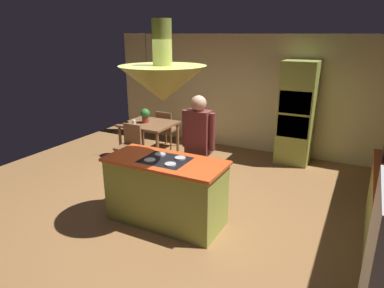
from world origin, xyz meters
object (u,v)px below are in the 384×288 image
(kitchen_island, at_px, (166,191))
(oven_tower, at_px, (297,113))
(chair_by_back_wall, at_px, (166,127))
(dining_table, at_px, (149,127))
(chair_facing_island, at_px, (130,143))
(potted_plant_on_table, at_px, (145,115))
(person_at_island, at_px, (198,144))
(cup_on_table, at_px, (134,122))

(kitchen_island, xyz_separation_m, oven_tower, (1.10, 3.24, 0.56))
(kitchen_island, bearing_deg, chair_by_back_wall, 121.40)
(dining_table, distance_m, chair_facing_island, 0.70)
(chair_facing_island, distance_m, chair_by_back_wall, 1.37)
(oven_tower, relative_size, potted_plant_on_table, 6.88)
(dining_table, bearing_deg, person_at_island, -37.63)
(potted_plant_on_table, bearing_deg, cup_on_table, -122.00)
(person_at_island, bearing_deg, chair_facing_island, 157.88)
(chair_facing_island, bearing_deg, potted_plant_on_table, 96.57)
(kitchen_island, height_order, potted_plant_on_table, potted_plant_on_table)
(oven_tower, xyz_separation_m, chair_by_back_wall, (-2.80, -0.46, -0.53))
(kitchen_island, bearing_deg, potted_plant_on_table, 130.37)
(chair_by_back_wall, bearing_deg, person_at_island, 131.37)
(oven_tower, relative_size, chair_by_back_wall, 2.37)
(person_at_island, relative_size, cup_on_table, 19.15)
(kitchen_island, distance_m, chair_facing_island, 2.21)
(kitchen_island, bearing_deg, dining_table, 128.99)
(person_at_island, height_order, chair_facing_island, person_at_island)
(oven_tower, distance_m, dining_table, 3.05)
(cup_on_table, bearing_deg, kitchen_island, -44.26)
(potted_plant_on_table, bearing_deg, dining_table, 6.71)
(cup_on_table, bearing_deg, oven_tower, 24.50)
(oven_tower, xyz_separation_m, person_at_island, (-0.92, -2.59, -0.04))
(dining_table, xyz_separation_m, person_at_island, (1.88, -1.45, 0.33))
(person_at_island, relative_size, chair_by_back_wall, 1.98)
(dining_table, relative_size, cup_on_table, 11.61)
(cup_on_table, bearing_deg, person_at_island, -30.14)
(person_at_island, bearing_deg, potted_plant_on_table, 143.66)
(chair_facing_island, xyz_separation_m, cup_on_table, (-0.22, 0.45, 0.30))
(dining_table, xyz_separation_m, chair_by_back_wall, (0.00, 0.69, -0.16))
(kitchen_island, distance_m, person_at_island, 0.85)
(chair_facing_island, bearing_deg, chair_by_back_wall, 90.00)
(potted_plant_on_table, distance_m, cup_on_table, 0.29)
(oven_tower, bearing_deg, potted_plant_on_table, -158.18)
(dining_table, relative_size, potted_plant_on_table, 3.48)
(dining_table, height_order, cup_on_table, cup_on_table)
(kitchen_island, xyz_separation_m, chair_facing_island, (-1.70, 1.41, 0.03))
(dining_table, height_order, chair_facing_island, chair_facing_island)
(chair_facing_island, xyz_separation_m, chair_by_back_wall, (0.00, 1.37, 0.00))
(oven_tower, distance_m, potted_plant_on_table, 3.10)
(chair_by_back_wall, relative_size, potted_plant_on_table, 2.90)
(oven_tower, distance_m, person_at_island, 2.75)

